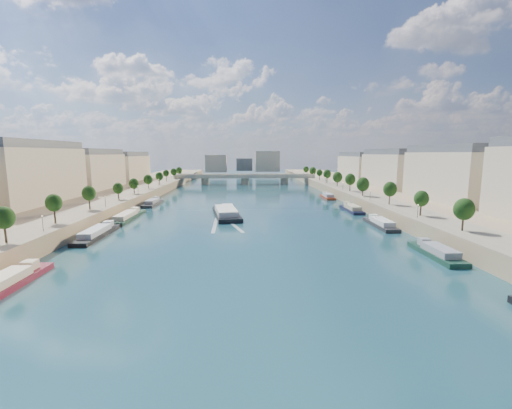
{
  "coord_description": "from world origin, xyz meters",
  "views": [
    {
      "loc": [
        -1.43,
        -57.2,
        24.88
      ],
      "look_at": [
        3.53,
        74.79,
        5.0
      ],
      "focal_mm": 24.0,
      "sensor_mm": 36.0,
      "label": 1
    }
  ],
  "objects": [
    {
      "name": "buildings_right",
      "position": [
        85.0,
        112.0,
        16.45
      ],
      "size": [
        16.0,
        226.0,
        23.2
      ],
      "color": "beige",
      "rests_on": "ground"
    },
    {
      "name": "tour_barge",
      "position": [
        -8.23,
        77.22,
        1.24
      ],
      "size": [
        13.53,
        32.12,
        4.22
      ],
      "rotation": [
        0.0,
        0.0,
        0.15
      ],
      "color": "black",
      "rests_on": "ground"
    },
    {
      "name": "wake",
      "position": [
        -8.23,
        60.7,
        0.02
      ],
      "size": [
        11.51,
        26.02,
        0.04
      ],
      "color": "silver",
      "rests_on": "ground"
    },
    {
      "name": "skyline",
      "position": [
        3.19,
        319.52,
        14.66
      ],
      "size": [
        79.0,
        42.0,
        22.0
      ],
      "color": "beige",
      "rests_on": "ground"
    },
    {
      "name": "trees_left",
      "position": [
        -55.0,
        102.0,
        10.48
      ],
      "size": [
        4.8,
        268.8,
        8.26
      ],
      "color": "#382B1E",
      "rests_on": "ground"
    },
    {
      "name": "quay_right",
      "position": [
        72.0,
        100.0,
        2.5
      ],
      "size": [
        44.0,
        520.0,
        5.0
      ],
      "primitive_type": "cube",
      "color": "#9E8460",
      "rests_on": "ground"
    },
    {
      "name": "moored_barges_right",
      "position": [
        45.5,
        52.28,
        0.84
      ],
      "size": [
        5.0,
        166.14,
        3.6
      ],
      "color": "black",
      "rests_on": "ground"
    },
    {
      "name": "lamps_right",
      "position": [
        52.5,
        105.0,
        7.78
      ],
      "size": [
        0.36,
        200.36,
        4.28
      ],
      "color": "black",
      "rests_on": "ground"
    },
    {
      "name": "quay_left",
      "position": [
        -72.0,
        100.0,
        2.5
      ],
      "size": [
        44.0,
        520.0,
        5.0
      ],
      "primitive_type": "cube",
      "color": "#9E8460",
      "rests_on": "ground"
    },
    {
      "name": "moored_barges_left",
      "position": [
        -45.5,
        45.18,
        0.84
      ],
      "size": [
        5.0,
        155.21,
        3.6
      ],
      "color": "#1B1D3D",
      "rests_on": "ground"
    },
    {
      "name": "buildings_left",
      "position": [
        -85.0,
        112.0,
        16.45
      ],
      "size": [
        16.0,
        226.0,
        23.2
      ],
      "color": "beige",
      "rests_on": "ground"
    },
    {
      "name": "pave_right",
      "position": [
        57.0,
        100.0,
        5.05
      ],
      "size": [
        14.0,
        520.0,
        0.1
      ],
      "primitive_type": "cube",
      "color": "gray",
      "rests_on": "quay_right"
    },
    {
      "name": "pave_left",
      "position": [
        -57.0,
        100.0,
        5.05
      ],
      "size": [
        14.0,
        520.0,
        0.1
      ],
      "primitive_type": "cube",
      "color": "gray",
      "rests_on": "quay_left"
    },
    {
      "name": "bridge",
      "position": [
        0.0,
        218.95,
        5.08
      ],
      "size": [
        112.0,
        12.0,
        8.15
      ],
      "color": "#C1B79E",
      "rests_on": "ground"
    },
    {
      "name": "trees_right",
      "position": [
        55.0,
        110.0,
        10.48
      ],
      "size": [
        4.8,
        268.8,
        8.26
      ],
      "color": "#382B1E",
      "rests_on": "ground"
    },
    {
      "name": "lamps_left",
      "position": [
        -52.5,
        90.0,
        7.78
      ],
      "size": [
        0.36,
        200.36,
        4.28
      ],
      "color": "black",
      "rests_on": "ground"
    },
    {
      "name": "ground",
      "position": [
        0.0,
        100.0,
        0.0
      ],
      "size": [
        700.0,
        700.0,
        0.0
      ],
      "primitive_type": "plane",
      "color": "#0B2633",
      "rests_on": "ground"
    }
  ]
}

